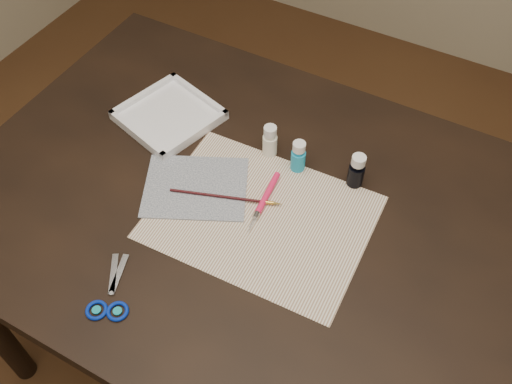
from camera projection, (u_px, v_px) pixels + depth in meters
The scene contains 11 objects.
ground at pixel (256, 353), 1.80m from camera, with size 3.50×3.50×0.02m, color #422614.
table at pixel (256, 293), 1.50m from camera, with size 1.30×0.90×0.75m, color black.
paper at pixel (261, 217), 1.19m from camera, with size 0.44×0.34×0.00m, color white.
canvas at pixel (196, 187), 1.23m from camera, with size 0.22×0.18×0.00m, color #17223E.
paint_bottle_white at pixel (270, 140), 1.27m from camera, with size 0.03×0.03×0.08m, color white.
paint_bottle_cyan at pixel (298, 156), 1.24m from camera, with size 0.03×0.03×0.08m, color #199FD1.
paint_bottle_navy at pixel (357, 171), 1.21m from camera, with size 0.03×0.03×0.08m, color black.
paintbrush at pixel (226, 197), 1.21m from camera, with size 0.24×0.01×0.01m, color black, non-canonical shape.
craft_knife at pixel (263, 202), 1.20m from camera, with size 0.17×0.01×0.01m, color #EF1C54, non-canonical shape.
scissors at pixel (110, 287), 1.08m from camera, with size 0.16×0.08×0.01m, color silver, non-canonical shape.
palette_tray at pixel (169, 115), 1.36m from camera, with size 0.20×0.20×0.02m, color white.
Camera 1 is at (0.35, -0.64, 1.71)m, focal length 40.00 mm.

